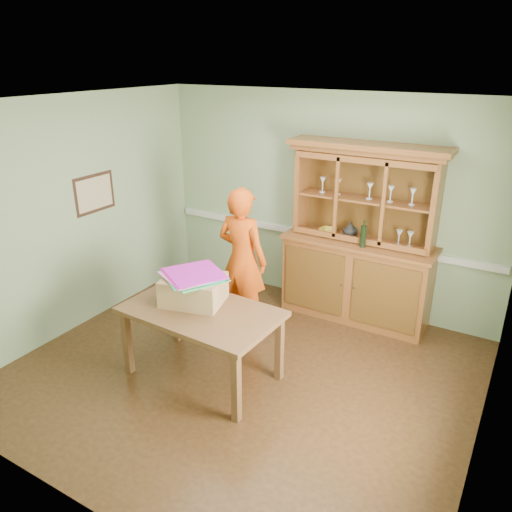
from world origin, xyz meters
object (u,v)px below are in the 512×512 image
Objects in this scene: dining_table at (201,318)px; person at (242,260)px; china_hutch at (358,260)px; cardboard_box at (194,290)px.

person reaches higher than dining_table.
china_hutch is 1.39× the size of dining_table.
person is (-1.09, -0.91, 0.10)m from china_hutch.
person is at bearing -140.19° from china_hutch.
dining_table is (-0.90, -1.99, -0.09)m from china_hutch.
cardboard_box is 0.34× the size of person.
person reaches higher than cardboard_box.
china_hutch reaches higher than dining_table.
cardboard_box is at bearing -119.17° from china_hutch.
china_hutch is 1.42m from person.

